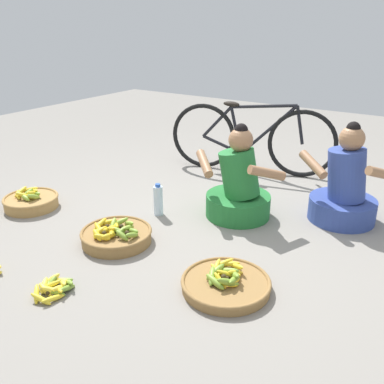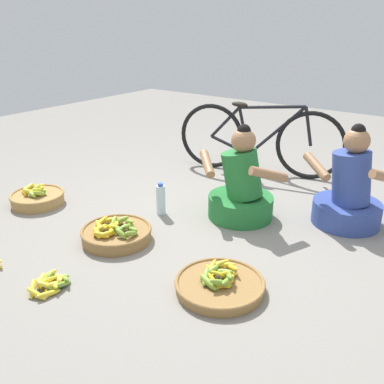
{
  "view_description": "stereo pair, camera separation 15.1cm",
  "coord_description": "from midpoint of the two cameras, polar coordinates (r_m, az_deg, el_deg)",
  "views": [
    {
      "loc": [
        1.54,
        -2.54,
        1.49
      ],
      "look_at": [
        0.0,
        -0.2,
        0.35
      ],
      "focal_mm": 39.86,
      "sensor_mm": 36.0,
      "label": 1
    },
    {
      "loc": [
        1.67,
        -2.46,
        1.49
      ],
      "look_at": [
        0.0,
        -0.2,
        0.35
      ],
      "focal_mm": 39.86,
      "sensor_mm": 36.0,
      "label": 2
    }
  ],
  "objects": [
    {
      "name": "water_bottle",
      "position": [
        3.47,
        -5.79,
        -1.12
      ],
      "size": [
        0.08,
        0.08,
        0.27
      ],
      "color": "silver",
      "rests_on": "ground"
    },
    {
      "name": "vendor_woman_behind",
      "position": [
        3.5,
        18.56,
        0.23
      ],
      "size": [
        0.75,
        0.52,
        0.79
      ],
      "color": "#334793",
      "rests_on": "ground"
    },
    {
      "name": "banana_basket_back_center",
      "position": [
        2.58,
        2.83,
        -12.05
      ],
      "size": [
        0.54,
        0.54,
        0.14
      ],
      "color": "olive",
      "rests_on": "ground"
    },
    {
      "name": "banana_basket_mid_left",
      "position": [
        3.12,
        -11.51,
        -5.66
      ],
      "size": [
        0.51,
        0.51,
        0.16
      ],
      "color": "olive",
      "rests_on": "ground"
    },
    {
      "name": "vendor_woman_front",
      "position": [
        3.41,
        4.97,
        0.53
      ],
      "size": [
        0.76,
        0.52,
        0.76
      ],
      "color": "#237233",
      "rests_on": "ground"
    },
    {
      "name": "ground_plane",
      "position": [
        3.32,
        0.59,
        -4.52
      ],
      "size": [
        10.0,
        10.0,
        0.0
      ],
      "primitive_type": "plane",
      "color": "gray"
    },
    {
      "name": "loose_bananas_back_right",
      "position": [
        2.71,
        -19.55,
        -11.96
      ],
      "size": [
        0.22,
        0.29,
        0.09
      ],
      "color": "yellow",
      "rests_on": "ground"
    },
    {
      "name": "banana_basket_front_right",
      "position": [
        3.89,
        -21.8,
        -1.11
      ],
      "size": [
        0.46,
        0.46,
        0.17
      ],
      "color": "#A87F47",
      "rests_on": "ground"
    },
    {
      "name": "bicycle_leaning",
      "position": [
        4.42,
        6.91,
        7.13
      ],
      "size": [
        1.65,
        0.5,
        0.73
      ],
      "color": "black",
      "rests_on": "ground"
    }
  ]
}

